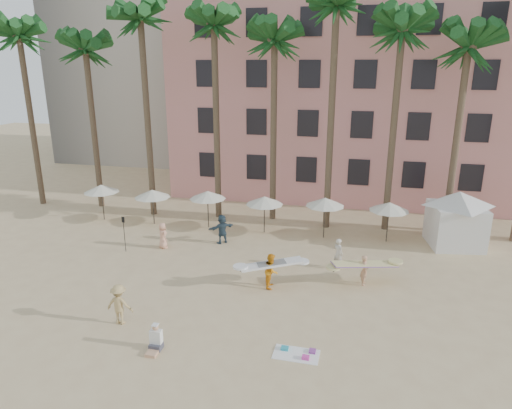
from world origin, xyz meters
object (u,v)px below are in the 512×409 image
object	(u,v)px
cabana	(457,214)
carrier_white	(271,269)
carrier_yellow	(365,268)
pink_hotel	(387,99)

from	to	relation	value
cabana	carrier_white	size ratio (longest dim) A/B	1.59
carrier_yellow	carrier_white	xyz separation A→B (m)	(-4.61, -1.32, 0.03)
cabana	carrier_white	world-z (taller)	cabana
pink_hotel	cabana	xyz separation A→B (m)	(4.07, -13.12, -5.93)
pink_hotel	carrier_yellow	size ratio (longest dim) A/B	10.22
cabana	carrier_white	bearing A→B (deg)	-141.54
cabana	carrier_yellow	bearing A→B (deg)	-129.32
cabana	pink_hotel	bearing A→B (deg)	107.24
pink_hotel	carrier_yellow	bearing A→B (deg)	-94.11
cabana	carrier_yellow	distance (m)	8.75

